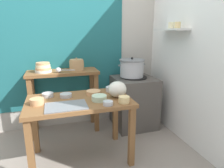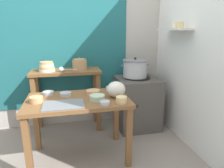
{
  "view_description": "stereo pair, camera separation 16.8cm",
  "coord_description": "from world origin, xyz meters",
  "views": [
    {
      "loc": [
        -0.26,
        -1.89,
        1.42
      ],
      "look_at": [
        0.4,
        0.25,
        0.82
      ],
      "focal_mm": 31.2,
      "sensor_mm": 36.0,
      "label": 1
    },
    {
      "loc": [
        -0.1,
        -1.93,
        1.42
      ],
      "look_at": [
        0.4,
        0.25,
        0.82
      ],
      "focal_mm": 31.2,
      "sensor_mm": 36.0,
      "label": 2
    }
  ],
  "objects": [
    {
      "name": "serving_tray",
      "position": [
        -0.16,
        -0.07,
        0.72
      ],
      "size": [
        0.4,
        0.28,
        0.01
      ],
      "primitive_type": "cube",
      "color": "slate",
      "rests_on": "prep_table"
    },
    {
      "name": "prep_bowl_6",
      "position": [
        0.41,
        -0.14,
        0.76
      ],
      "size": [
        0.11,
        0.11,
        0.07
      ],
      "color": "#E5C684",
      "rests_on": "prep_table"
    },
    {
      "name": "prep_bowl_3",
      "position": [
        -0.14,
        0.22,
        0.74
      ],
      "size": [
        0.13,
        0.13,
        0.04
      ],
      "color": "#B7BABF",
      "rests_on": "prep_table"
    },
    {
      "name": "clay_pot",
      "position": [
        0.06,
        0.83,
        0.97
      ],
      "size": [
        0.2,
        0.2,
        0.18
      ],
      "color": "tan",
      "rests_on": "back_shelf_table"
    },
    {
      "name": "prep_bowl_2",
      "position": [
        0.4,
        0.28,
        0.75
      ],
      "size": [
        0.13,
        0.13,
        0.06
      ],
      "color": "#B7BABF",
      "rests_on": "prep_table"
    },
    {
      "name": "prep_bowl_0",
      "position": [
        -0.33,
        0.29,
        0.75
      ],
      "size": [
        0.12,
        0.12,
        0.05
      ],
      "color": "#B7BABF",
      "rests_on": "prep_table"
    },
    {
      "name": "bowl_stack_enamel",
      "position": [
        -0.38,
        0.81,
        0.96
      ],
      "size": [
        0.21,
        0.21,
        0.13
      ],
      "color": "silver",
      "rests_on": "back_shelf_table"
    },
    {
      "name": "ladle",
      "position": [
        -0.18,
        0.72,
        0.94
      ],
      "size": [
        0.25,
        0.1,
        0.07
      ],
      "color": "#B7BABF",
      "rests_on": "back_shelf_table"
    },
    {
      "name": "wall_back",
      "position": [
        0.08,
        1.1,
        1.3
      ],
      "size": [
        4.4,
        0.12,
        2.6
      ],
      "color": "#B2ADA3",
      "rests_on": "ground"
    },
    {
      "name": "steamer_pot",
      "position": [
        0.85,
        0.72,
        0.91
      ],
      "size": [
        0.42,
        0.37,
        0.29
      ],
      "color": "#B7BABF",
      "rests_on": "stove_block"
    },
    {
      "name": "prep_bowl_5",
      "position": [
        -0.43,
        0.07,
        0.75
      ],
      "size": [
        0.14,
        0.14,
        0.06
      ],
      "color": "tan",
      "rests_on": "prep_table"
    },
    {
      "name": "prep_bowl_1",
      "position": [
        0.18,
        0.0,
        0.75
      ],
      "size": [
        0.16,
        0.16,
        0.06
      ],
      "color": "#B7D1AD",
      "rests_on": "prep_table"
    },
    {
      "name": "back_shelf_table",
      "position": [
        -0.13,
        0.83,
        0.68
      ],
      "size": [
        0.96,
        0.4,
        0.9
      ],
      "color": "brown",
      "rests_on": "ground"
    },
    {
      "name": "prep_table",
      "position": [
        -0.01,
        0.1,
        0.61
      ],
      "size": [
        1.1,
        0.66,
        0.72
      ],
      "color": "brown",
      "rests_on": "ground"
    },
    {
      "name": "plastic_bag",
      "position": [
        0.41,
        0.06,
        0.81
      ],
      "size": [
        0.2,
        0.2,
        0.18
      ],
      "primitive_type": "ellipsoid",
      "color": "silver",
      "rests_on": "prep_table"
    },
    {
      "name": "ground_plane",
      "position": [
        0.0,
        0.0,
        0.0
      ],
      "size": [
        9.0,
        9.0,
        0.0
      ],
      "primitive_type": "plane",
      "color": "gray"
    },
    {
      "name": "wall_right",
      "position": [
        1.4,
        0.2,
        1.3
      ],
      "size": [
        0.3,
        3.2,
        2.6
      ],
      "color": "white",
      "rests_on": "ground"
    },
    {
      "name": "prep_bowl_4",
      "position": [
        0.17,
        0.24,
        0.74
      ],
      "size": [
        0.17,
        0.17,
        0.04
      ],
      "color": "tan",
      "rests_on": "prep_table"
    },
    {
      "name": "prep_bowl_7",
      "position": [
        0.24,
        -0.15,
        0.74
      ],
      "size": [
        0.1,
        0.1,
        0.04
      ],
      "color": "#B7BABF",
      "rests_on": "prep_table"
    },
    {
      "name": "stove_block",
      "position": [
        0.89,
        0.7,
        0.38
      ],
      "size": [
        0.6,
        0.61,
        0.78
      ],
      "color": "#4C4742",
      "rests_on": "ground"
    }
  ]
}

